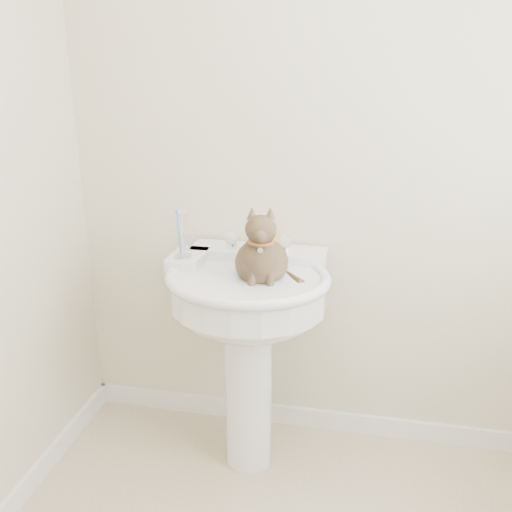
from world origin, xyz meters
The scene contains 7 objects.
wall_back centered at (0.00, 1.10, 1.25)m, with size 2.20×0.00×2.50m, color beige, non-canonical shape.
baseboard_back centered at (0.00, 1.09, 0.04)m, with size 2.20×0.02×0.09m, color white.
pedestal_sink centered at (-0.30, 0.81, 0.68)m, with size 0.63×0.62×0.87m.
faucet centered at (-0.30, 0.96, 0.91)m, with size 0.28×0.12×0.14m.
soap_bar centered at (-0.25, 1.05, 0.89)m, with size 0.09×0.06×0.03m, color orange.
toothbrush_cup centered at (-0.56, 0.83, 0.92)m, with size 0.07×0.07×0.19m.
cat centered at (-0.25, 0.79, 0.91)m, with size 0.22×0.27×0.40m.
Camera 1 is at (0.12, -1.12, 1.60)m, focal length 40.00 mm.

